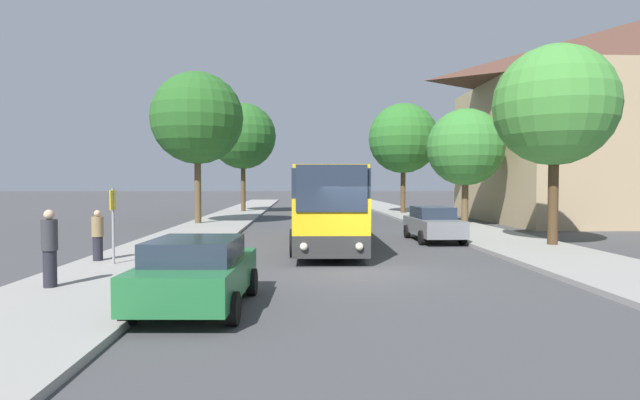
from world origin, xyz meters
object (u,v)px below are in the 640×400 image
bus_middle (318,196)px  bus_stop_sign (113,217)px  parked_car_right_near (433,223)px  tree_left_near (243,136)px  tree_left_far (197,118)px  pedestrian_waiting_far (98,235)px  tree_right_mid (403,138)px  pedestrian_waiting_near (50,248)px  tree_right_far (555,106)px  tree_right_near (465,147)px  parked_car_left_curb (197,272)px  bus_front (326,205)px

bus_middle → bus_stop_sign: size_ratio=4.93×
parked_car_right_near → tree_left_near: size_ratio=0.47×
parked_car_right_near → tree_left_far: 16.15m
pedestrian_waiting_far → tree_right_mid: (15.02, 25.16, 5.36)m
pedestrian_waiting_far → tree_left_near: 28.62m
bus_middle → tree_right_mid: 10.84m
pedestrian_waiting_near → tree_right_far: tree_right_far is taller
tree_left_near → tree_right_far: 28.77m
tree_left_near → tree_right_near: 20.72m
parked_car_left_curb → tree_right_far: tree_right_far is taller
bus_stop_sign → tree_left_far: (-0.57, 15.57, 4.98)m
bus_middle → tree_right_mid: tree_right_mid is taller
tree_right_near → tree_right_far: 10.30m
tree_right_mid → tree_right_far: tree_right_mid is taller
pedestrian_waiting_near → pedestrian_waiting_far: size_ratio=1.14×
bus_stop_sign → parked_car_right_near: bearing=30.0°
bus_middle → parked_car_left_curb: size_ratio=2.79×
parked_car_right_near → tree_left_near: (-10.90, 21.91, 5.90)m
parked_car_right_near → tree_right_far: tree_right_far is taller
bus_front → parked_car_left_curb: bus_front is taller
bus_middle → pedestrian_waiting_near: size_ratio=6.18×
bus_stop_sign → tree_right_near: 21.53m
parked_car_right_near → tree_right_far: (4.14, -2.58, 4.87)m
bus_middle → tree_left_far: tree_left_far is taller
bus_front → tree_right_mid: 22.21m
tree_right_mid → parked_car_left_curb: bearing=-109.2°
parked_car_left_curb → pedestrian_waiting_far: 7.09m
parked_car_right_near → pedestrian_waiting_near: (-11.87, -10.13, 0.28)m
tree_left_far → tree_left_near: bearing=84.2°
bus_middle → tree_right_near: tree_right_near is taller
tree_left_far → tree_right_far: 19.98m
pedestrian_waiting_near → tree_left_near: size_ratio=0.19×
tree_right_mid → tree_right_near: bearing=-83.1°
bus_stop_sign → tree_left_near: 29.10m
pedestrian_waiting_far → tree_left_near: size_ratio=0.17×
bus_middle → parked_car_left_curb: bus_middle is taller
bus_front → bus_stop_sign: size_ratio=4.95×
bus_middle → tree_right_near: 10.47m
bus_stop_sign → tree_left_near: (0.75, 28.64, 5.12)m
parked_car_left_curb → bus_stop_sign: size_ratio=1.77×
tree_left_far → tree_right_near: 16.40m
parked_car_left_curb → tree_left_far: bearing=103.9°
bus_middle → tree_right_far: tree_right_far is taller
parked_car_left_curb → pedestrian_waiting_near: (-3.76, 1.61, 0.30)m
pedestrian_waiting_far → tree_right_far: size_ratio=0.20×
bus_middle → bus_stop_sign: (-6.94, -19.29, -0.15)m
bus_middle → tree_right_mid: bearing=43.2°
tree_left_near → tree_right_near: (14.94, -14.24, -1.94)m
parked_car_right_near → parked_car_left_curb: bearing=54.7°
bus_middle → tree_left_near: tree_left_near is taller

